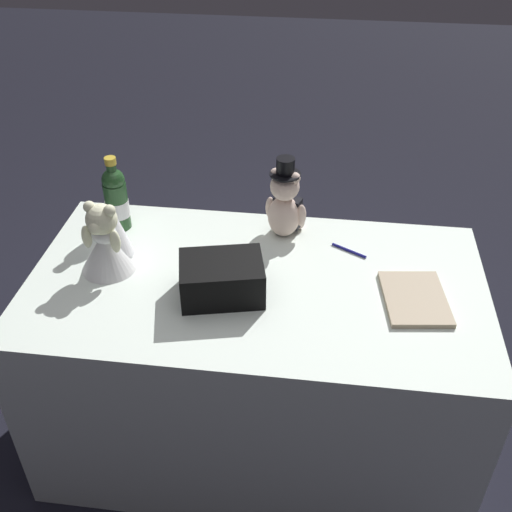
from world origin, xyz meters
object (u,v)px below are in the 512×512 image
teddy_bear_groom (285,204)px  signing_pen (348,250)px  gift_case_black (222,279)px  champagne_bottle (116,198)px  teddy_bear_bride (108,239)px  guestbook (415,299)px

teddy_bear_groom → signing_pen: 0.27m
signing_pen → gift_case_black: size_ratio=0.43×
champagne_bottle → teddy_bear_bride: bearing=-79.1°
teddy_bear_bride → gift_case_black: bearing=-14.9°
champagne_bottle → guestbook: bearing=-15.6°
teddy_bear_bride → gift_case_black: teddy_bear_bride is taller
signing_pen → guestbook: (0.21, -0.24, 0.00)m
teddy_bear_groom → gift_case_black: size_ratio=1.04×
guestbook → teddy_bear_bride: bearing=169.4°
gift_case_black → guestbook: bearing=4.3°
teddy_bear_bride → guestbook: (0.99, -0.06, -0.10)m
champagne_bottle → guestbook: size_ratio=1.09×
teddy_bear_groom → teddy_bear_bride: teddy_bear_groom is taller
teddy_bear_bride → gift_case_black: 0.41m
teddy_bear_groom → champagne_bottle: teddy_bear_groom is taller
champagne_bottle → signing_pen: (0.83, -0.05, -0.12)m
champagne_bottle → gift_case_black: size_ratio=0.96×
champagne_bottle → teddy_bear_groom: bearing=3.1°
teddy_bear_bride → champagne_bottle: (-0.04, 0.23, 0.01)m
teddy_bear_groom → gift_case_black: bearing=-113.9°
signing_pen → guestbook: guestbook is taller
teddy_bear_bride → signing_pen: size_ratio=2.00×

